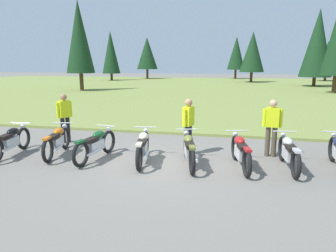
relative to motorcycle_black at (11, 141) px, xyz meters
name	(u,v)px	position (x,y,z in m)	size (l,w,h in m)	color
ground_plane	(163,162)	(4.55, 0.31, -0.44)	(140.00, 140.00, 0.00)	slate
grass_moorland	(217,88)	(4.55, 25.59, -0.39)	(80.00, 44.00, 0.10)	olive
forest_treeline	(260,49)	(9.33, 34.75, 4.03)	(39.21, 28.48, 9.12)	#47331E
motorcycle_black	(11,141)	(0.00, 0.00, 0.00)	(0.63, 2.10, 0.88)	black
motorcycle_orange	(57,141)	(1.33, 0.31, 0.00)	(0.71, 2.08, 0.88)	black
motorcycle_british_green	(96,144)	(2.62, 0.17, 0.00)	(0.62, 2.09, 0.88)	black
motorcycle_cream	(143,147)	(3.99, 0.21, 0.00)	(0.67, 2.09, 0.88)	black
motorcycle_olive	(189,150)	(5.27, 0.19, 0.00)	(0.77, 2.06, 0.88)	black
motorcycle_red	(241,151)	(6.61, 0.31, 0.00)	(0.71, 2.08, 0.88)	black
motorcycle_silver	(289,152)	(7.81, 0.46, 0.00)	(0.62, 2.10, 0.88)	black
rider_with_back_turned	(188,123)	(5.09, 1.21, 0.51)	(0.33, 0.52, 1.67)	#2D2D38
rider_near_row_end	(65,115)	(0.79, 1.72, 0.51)	(0.38, 0.47, 1.67)	black
rider_in_hivis_vest	(272,125)	(7.48, 1.51, 0.51)	(0.55, 0.25, 1.67)	#4C4233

